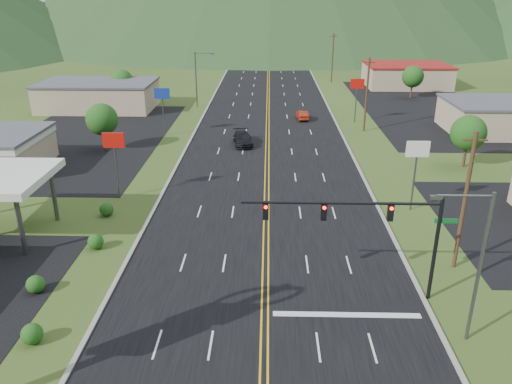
{
  "coord_description": "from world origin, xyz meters",
  "views": [
    {
      "loc": [
        0.11,
        -13.46,
        18.45
      ],
      "look_at": [
        -0.76,
        20.78,
        4.5
      ],
      "focal_mm": 35.0,
      "sensor_mm": 36.0,
      "label": 1
    }
  ],
  "objects_px": {
    "streetlight_west": "(198,76)",
    "car_red_far": "(302,115)",
    "traffic_signal": "(372,223)",
    "streetlight_east": "(475,259)",
    "car_dark_mid": "(243,139)"
  },
  "relations": [
    {
      "from": "streetlight_west",
      "to": "streetlight_east",
      "type": "bearing_deg",
      "value": -69.14
    },
    {
      "from": "car_dark_mid",
      "to": "streetlight_west",
      "type": "bearing_deg",
      "value": 102.14
    },
    {
      "from": "streetlight_west",
      "to": "car_red_far",
      "type": "xyz_separation_m",
      "value": [
        16.93,
        -8.63,
        -4.51
      ]
    },
    {
      "from": "streetlight_east",
      "to": "streetlight_west",
      "type": "relative_size",
      "value": 1.0
    },
    {
      "from": "car_dark_mid",
      "to": "car_red_far",
      "type": "height_order",
      "value": "car_dark_mid"
    },
    {
      "from": "streetlight_west",
      "to": "car_red_far",
      "type": "height_order",
      "value": "streetlight_west"
    },
    {
      "from": "traffic_signal",
      "to": "car_red_far",
      "type": "distance_m",
      "value": 47.62
    },
    {
      "from": "traffic_signal",
      "to": "streetlight_east",
      "type": "relative_size",
      "value": 1.46
    },
    {
      "from": "traffic_signal",
      "to": "car_red_far",
      "type": "bearing_deg",
      "value": 91.49
    },
    {
      "from": "streetlight_east",
      "to": "car_red_far",
      "type": "xyz_separation_m",
      "value": [
        -5.93,
        51.37,
        -4.51
      ]
    },
    {
      "from": "streetlight_east",
      "to": "car_dark_mid",
      "type": "relative_size",
      "value": 1.69
    },
    {
      "from": "traffic_signal",
      "to": "streetlight_west",
      "type": "relative_size",
      "value": 1.46
    },
    {
      "from": "streetlight_west",
      "to": "car_dark_mid",
      "type": "xyz_separation_m",
      "value": [
        8.55,
        -22.24,
        -4.41
      ]
    },
    {
      "from": "streetlight_east",
      "to": "car_red_far",
      "type": "distance_m",
      "value": 51.9
    },
    {
      "from": "streetlight_east",
      "to": "car_red_far",
      "type": "height_order",
      "value": "streetlight_east"
    }
  ]
}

